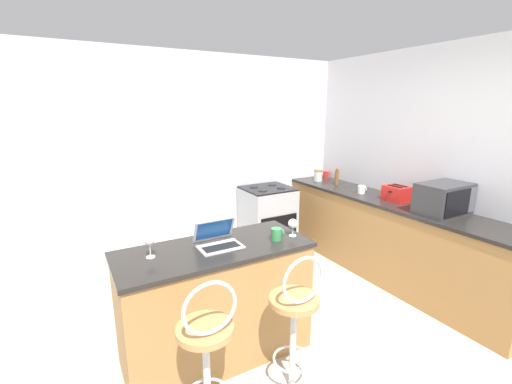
% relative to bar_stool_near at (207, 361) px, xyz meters
% --- Properties ---
extents(ground_plane, '(20.00, 20.00, 0.00)m').
position_rel_bar_stool_near_xyz_m(ground_plane, '(0.92, -0.10, -0.51)').
color(ground_plane, '#ADA393').
extents(wall_back, '(12.00, 0.06, 2.60)m').
position_rel_bar_stool_near_xyz_m(wall_back, '(0.92, 2.42, 0.79)').
color(wall_back, silver).
rests_on(wall_back, ground_plane).
extents(wall_right, '(0.06, 12.00, 2.60)m').
position_rel_bar_stool_near_xyz_m(wall_right, '(2.90, -0.10, 0.79)').
color(wall_right, silver).
rests_on(wall_right, ground_plane).
extents(breakfast_bar, '(1.47, 0.62, 0.94)m').
position_rel_bar_stool_near_xyz_m(breakfast_bar, '(0.32, 0.61, -0.04)').
color(breakfast_bar, '#9E703D').
rests_on(breakfast_bar, ground_plane).
extents(counter_right, '(0.60, 3.02, 0.94)m').
position_rel_bar_stool_near_xyz_m(counter_right, '(2.59, 0.89, -0.04)').
color(counter_right, '#9E703D').
rests_on(counter_right, ground_plane).
extents(bar_stool_near, '(0.40, 0.40, 1.06)m').
position_rel_bar_stool_near_xyz_m(bar_stool_near, '(0.00, 0.00, 0.00)').
color(bar_stool_near, silver).
rests_on(bar_stool_near, ground_plane).
extents(bar_stool_far, '(0.40, 0.40, 1.06)m').
position_rel_bar_stool_near_xyz_m(bar_stool_far, '(0.63, 0.00, 0.00)').
color(bar_stool_far, silver).
rests_on(bar_stool_far, ground_plane).
extents(laptop, '(0.32, 0.26, 0.20)m').
position_rel_bar_stool_near_xyz_m(laptop, '(0.35, 0.63, 0.48)').
color(laptop, '#B7BABF').
rests_on(laptop, breakfast_bar).
extents(microwave, '(0.54, 0.34, 0.31)m').
position_rel_bar_stool_near_xyz_m(microwave, '(2.61, 0.28, 0.58)').
color(microwave, '#2D2D30').
rests_on(microwave, counter_right).
extents(toaster, '(0.24, 0.26, 0.17)m').
position_rel_bar_stool_near_xyz_m(toaster, '(2.62, 0.83, 0.51)').
color(toaster, red).
rests_on(toaster, counter_right).
extents(stove_range, '(0.62, 0.58, 0.94)m').
position_rel_bar_stool_near_xyz_m(stove_range, '(1.69, 2.08, -0.04)').
color(stove_range, '#9EA3A8').
rests_on(stove_range, ground_plane).
extents(mug_white, '(0.10, 0.09, 0.10)m').
position_rel_bar_stool_near_xyz_m(mug_white, '(2.53, 1.26, 0.48)').
color(mug_white, white).
rests_on(mug_white, counter_right).
extents(mug_green, '(0.10, 0.08, 0.10)m').
position_rel_bar_stool_near_xyz_m(mug_green, '(0.80, 0.51, 0.48)').
color(mug_green, '#338447').
rests_on(mug_green, breakfast_bar).
extents(wine_glass_tall, '(0.08, 0.08, 0.15)m').
position_rel_bar_stool_near_xyz_m(wine_glass_tall, '(0.97, 0.51, 0.53)').
color(wine_glass_tall, silver).
rests_on(wine_glass_tall, breakfast_bar).
extents(storage_jar, '(0.12, 0.12, 0.16)m').
position_rel_bar_stool_near_xyz_m(storage_jar, '(2.53, 2.09, 0.51)').
color(storage_jar, silver).
rests_on(storage_jar, counter_right).
extents(wine_glass_short, '(0.07, 0.07, 0.16)m').
position_rel_bar_stool_near_xyz_m(wine_glass_short, '(-0.15, 0.67, 0.55)').
color(wine_glass_short, silver).
rests_on(wine_glass_short, breakfast_bar).
extents(pepper_mill, '(0.06, 0.06, 0.23)m').
position_rel_bar_stool_near_xyz_m(pepper_mill, '(2.60, 1.78, 0.54)').
color(pepper_mill, brown).
rests_on(pepper_mill, counter_right).
extents(mug_red, '(0.10, 0.08, 0.10)m').
position_rel_bar_stool_near_xyz_m(mug_red, '(2.79, 2.22, 0.48)').
color(mug_red, red).
rests_on(mug_red, counter_right).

